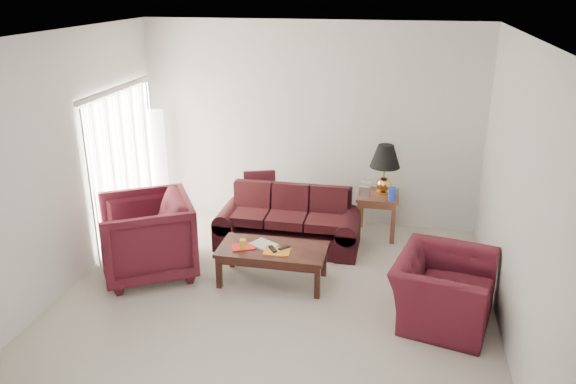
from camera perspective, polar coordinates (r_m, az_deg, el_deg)
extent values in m
plane|color=#B9AD9E|center=(6.66, -1.49, -11.05)|extent=(5.00, 5.00, 0.00)
cube|color=silver|center=(8.13, -16.31, 2.51)|extent=(0.10, 2.00, 2.16)
cube|color=black|center=(8.19, -2.89, 0.55)|extent=(0.51, 0.35, 0.48)
cube|color=white|center=(7.99, 7.76, 0.06)|extent=(0.16, 0.08, 0.15)
cylinder|color=#1B3CB4|center=(7.91, 10.54, -0.20)|extent=(0.11, 0.11, 0.18)
cube|color=silver|center=(8.32, 7.96, 1.00)|extent=(0.16, 0.19, 0.06)
imported|color=#3E0E17|center=(7.24, -14.20, -4.45)|extent=(1.51, 1.50, 1.02)
imported|color=#430F1A|center=(6.39, 15.47, -9.54)|extent=(1.23, 1.33, 0.73)
cube|color=red|center=(6.88, -4.57, -5.57)|extent=(0.34, 0.30, 0.02)
cube|color=silver|center=(6.92, -2.47, -5.35)|extent=(0.38, 0.35, 0.02)
cube|color=orange|center=(6.75, -1.13, -6.06)|extent=(0.32, 0.24, 0.02)
cube|color=black|center=(6.77, -1.57, -5.81)|extent=(0.14, 0.17, 0.02)
cube|color=black|center=(6.80, -0.39, -5.69)|extent=(0.13, 0.14, 0.02)
cylinder|color=yellow|center=(6.81, -4.61, -5.33)|extent=(0.09, 0.09, 0.13)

